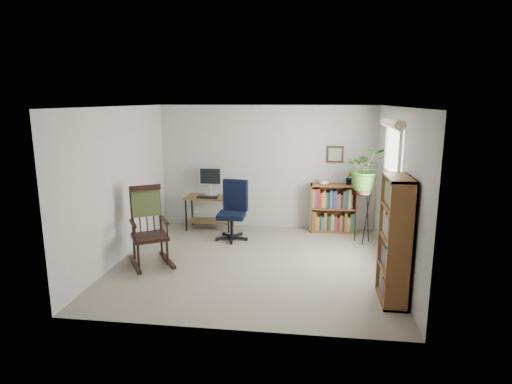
# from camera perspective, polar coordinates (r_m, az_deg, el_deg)

# --- Properties ---
(floor) EXTENTS (4.20, 4.00, 0.00)m
(floor) POSITION_cam_1_polar(r_m,az_deg,el_deg) (6.77, -0.44, -9.43)
(floor) COLOR gray
(floor) RESTS_ON ground
(ceiling) EXTENTS (4.20, 4.00, 0.00)m
(ceiling) POSITION_cam_1_polar(r_m,az_deg,el_deg) (6.30, -0.48, 11.31)
(ceiling) COLOR silver
(ceiling) RESTS_ON ground
(wall_back) EXTENTS (4.20, 0.00, 2.40)m
(wall_back) POSITION_cam_1_polar(r_m,az_deg,el_deg) (8.38, 1.40, 3.30)
(wall_back) COLOR #B1B2AD
(wall_back) RESTS_ON ground
(wall_front) EXTENTS (4.20, 0.00, 2.40)m
(wall_front) POSITION_cam_1_polar(r_m,az_deg,el_deg) (4.51, -3.92, -4.53)
(wall_front) COLOR #B1B2AD
(wall_front) RESTS_ON ground
(wall_left) EXTENTS (0.00, 4.00, 2.40)m
(wall_left) POSITION_cam_1_polar(r_m,az_deg,el_deg) (7.02, -17.69, 0.98)
(wall_left) COLOR #B1B2AD
(wall_left) RESTS_ON ground
(wall_right) EXTENTS (0.00, 4.00, 2.40)m
(wall_right) POSITION_cam_1_polar(r_m,az_deg,el_deg) (6.49, 18.24, 0.05)
(wall_right) COLOR #B1B2AD
(wall_right) RESTS_ON ground
(window) EXTENTS (0.12, 1.20, 1.50)m
(window) POSITION_cam_1_polar(r_m,az_deg,el_deg) (6.74, 17.55, 2.26)
(window) COLOR silver
(window) RESTS_ON wall_right
(desk) EXTENTS (0.91, 0.50, 0.65)m
(desk) POSITION_cam_1_polar(r_m,az_deg,el_deg) (8.46, -6.19, -2.75)
(desk) COLOR brown
(desk) RESTS_ON floor
(monitor) EXTENTS (0.46, 0.16, 0.56)m
(monitor) POSITION_cam_1_polar(r_m,az_deg,el_deg) (8.46, -6.07, 1.46)
(monitor) COLOR silver
(monitor) RESTS_ON desk
(keyboard) EXTENTS (0.40, 0.15, 0.02)m
(keyboard) POSITION_cam_1_polar(r_m,az_deg,el_deg) (8.26, -6.44, -0.69)
(keyboard) COLOR black
(keyboard) RESTS_ON desk
(office_chair) EXTENTS (0.69, 0.69, 1.09)m
(office_chair) POSITION_cam_1_polar(r_m,az_deg,el_deg) (7.70, -3.29, -2.48)
(office_chair) COLOR black
(office_chair) RESTS_ON floor
(rocking_chair) EXTENTS (1.09, 1.24, 1.24)m
(rocking_chair) POSITION_cam_1_polar(r_m,az_deg,el_deg) (6.70, -14.04, -4.45)
(rocking_chair) COLOR black
(rocking_chair) RESTS_ON floor
(low_bookshelf) EXTENTS (0.88, 0.29, 0.93)m
(low_bookshelf) POSITION_cam_1_polar(r_m,az_deg,el_deg) (8.32, 10.27, -2.13)
(low_bookshelf) COLOR brown
(low_bookshelf) RESTS_ON floor
(tall_bookshelf) EXTENTS (0.30, 0.70, 1.60)m
(tall_bookshelf) POSITION_cam_1_polar(r_m,az_deg,el_deg) (5.59, 18.05, -6.11)
(tall_bookshelf) COLOR brown
(tall_bookshelf) RESTS_ON floor
(plant_stand) EXTENTS (0.35, 0.35, 1.04)m
(plant_stand) POSITION_cam_1_polar(r_m,az_deg,el_deg) (7.77, 14.09, -2.92)
(plant_stand) COLOR black
(plant_stand) RESTS_ON floor
(spider_plant) EXTENTS (1.69, 1.87, 1.46)m
(spider_plant) POSITION_cam_1_polar(r_m,az_deg,el_deg) (7.56, 14.55, 5.71)
(spider_plant) COLOR #396925
(spider_plant) RESTS_ON plant_stand
(potted_plant_small) EXTENTS (0.13, 0.24, 0.11)m
(potted_plant_small) POSITION_cam_1_polar(r_m,az_deg,el_deg) (8.24, 12.35, 1.34)
(potted_plant_small) COLOR #396925
(potted_plant_small) RESTS_ON low_bookshelf
(framed_picture) EXTENTS (0.32, 0.04, 0.32)m
(framed_picture) POSITION_cam_1_polar(r_m,az_deg,el_deg) (8.28, 10.49, 4.95)
(framed_picture) COLOR black
(framed_picture) RESTS_ON wall_back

